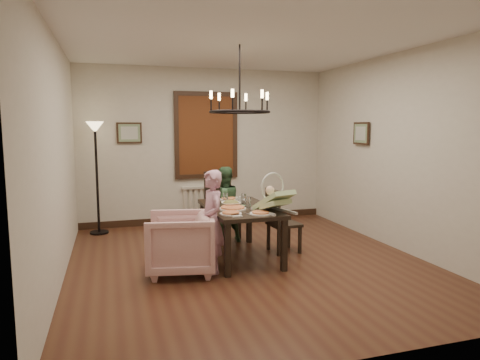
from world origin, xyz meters
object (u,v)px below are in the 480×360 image
chair_right (284,220)px  dining_table (240,213)px  armchair (180,243)px  drinking_glass (248,202)px  floor_lamp (97,179)px  chair_far (223,205)px  elderly_woman (212,230)px  baby_bouncer (274,199)px  seated_man (224,211)px

chair_right → dining_table: bearing=91.4°
chair_right → armchair: chair_right is taller
chair_right → drinking_glass: chair_right is taller
chair_right → floor_lamp: 3.17m
chair_far → chair_right: bearing=-69.5°
elderly_woman → drinking_glass: bearing=116.8°
chair_right → baby_bouncer: (-0.38, -0.55, 0.41)m
chair_far → chair_right: (0.62, -1.02, -0.08)m
dining_table → baby_bouncer: baby_bouncer is taller
floor_lamp → dining_table: bearing=-46.3°
dining_table → chair_right: (0.68, 0.07, -0.16)m
chair_far → elderly_woman: bearing=-120.3°
seated_man → drinking_glass: size_ratio=6.56×
elderly_woman → seated_man: elderly_woman is taller
dining_table → drinking_glass: 0.20m
seated_man → chair_right: bearing=116.7°
baby_bouncer → elderly_woman: bearing=160.3°
dining_table → seated_man: 0.80m
baby_bouncer → floor_lamp: floor_lamp is taller
dining_table → chair_far: (0.06, 1.09, -0.08)m
dining_table → chair_far: bearing=86.7°
armchair → floor_lamp: bearing=-145.6°
dining_table → floor_lamp: 2.69m
dining_table → elderly_woman: 0.67m
elderly_woman → drinking_glass: 0.73m
armchair → elderly_woman: 0.41m
elderly_woman → seated_man: 1.32m
elderly_woman → floor_lamp: size_ratio=0.57×
elderly_woman → chair_far: bearing=154.9°
chair_right → armchair: 1.60m
chair_right → elderly_woman: 1.28m
chair_far → drinking_glass: (0.03, -1.17, 0.24)m
chair_right → drinking_glass: 0.68m
baby_bouncer → drinking_glass: bearing=99.9°
armchair → seated_man: size_ratio=0.84×
seated_man → baby_bouncer: bearing=86.6°
dining_table → chair_far: size_ratio=1.40×
elderly_woman → dining_table: bearing=127.0°
baby_bouncer → armchair: bearing=156.8°
elderly_woman → seated_man: (0.47, 1.24, -0.03)m
seated_man → baby_bouncer: (0.31, -1.27, 0.39)m
armchair → chair_far: bearing=158.7°
armchair → baby_bouncer: 1.27m
floor_lamp → drinking_glass: bearing=-46.0°
dining_table → drinking_glass: drinking_glass is taller
seated_man → floor_lamp: floor_lamp is taller
elderly_woman → drinking_glass: elderly_woman is taller
elderly_woman → baby_bouncer: baby_bouncer is taller
baby_bouncer → floor_lamp: 3.23m
chair_far → floor_lamp: floor_lamp is taller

